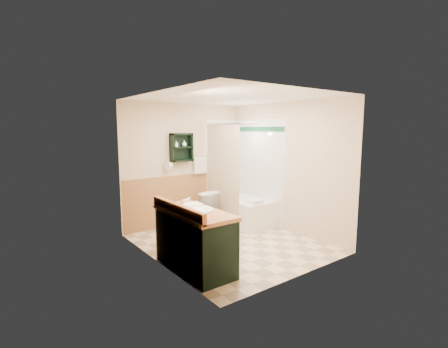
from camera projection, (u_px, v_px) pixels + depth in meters
floor at (230, 243)px, 5.44m from camera, size 3.00×3.00×0.00m
back_wall at (183, 164)px, 6.48m from camera, size 2.60×0.04×2.40m
left_wall at (155, 180)px, 4.49m from camera, size 0.04×3.00×2.40m
right_wall at (286, 167)px, 6.06m from camera, size 0.04×3.00×2.40m
ceiling at (230, 96)px, 5.10m from camera, size 2.60×3.00×0.04m
wainscot_left at (159, 229)px, 4.60m from camera, size 2.98×2.98×1.00m
wainscot_back at (185, 199)px, 6.54m from camera, size 2.58×2.58×1.00m
mirror_frame at (177, 162)px, 4.04m from camera, size 1.30×1.30×1.00m
mirror_glass at (177, 162)px, 4.04m from camera, size 1.20×1.20×0.90m
tile_right at (257, 171)px, 6.65m from camera, size 1.50×1.50×2.10m
tile_back at (226, 168)px, 7.07m from camera, size 0.95×0.95×2.10m
tile_accent at (257, 129)px, 6.52m from camera, size 1.50×1.50×0.10m
wall_shelf at (182, 147)px, 6.28m from camera, size 0.45×0.15×0.55m
hair_dryer at (167, 166)px, 6.17m from camera, size 0.10×0.24×0.18m
towel_bar at (200, 156)px, 6.61m from camera, size 0.40×0.06×0.40m
curtain_rod at (228, 124)px, 6.07m from camera, size 0.03×1.60×0.03m
shower_curtain at (222, 168)px, 6.33m from camera, size 1.05×1.05×1.70m
vanity at (195, 240)px, 4.40m from camera, size 0.59×1.29×0.82m
bathtub at (240, 210)px, 6.63m from camera, size 0.79×1.50×0.52m
toilet at (200, 209)px, 6.31m from camera, size 0.48×0.78×0.72m
counter_towel at (192, 205)px, 4.57m from camera, size 0.26×0.20×0.04m
vanity_book at (164, 198)px, 4.66m from camera, size 0.15×0.08×0.21m
tub_towel at (255, 202)px, 6.03m from camera, size 0.24×0.20×0.07m
soap_bottle_a at (176, 145)px, 6.20m from camera, size 0.05×0.12×0.05m
soap_bottle_b at (184, 144)px, 6.30m from camera, size 0.12×0.13×0.09m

